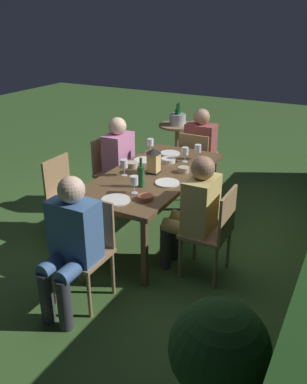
% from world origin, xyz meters
% --- Properties ---
extents(ground_plane, '(16.00, 16.00, 0.00)m').
position_xyz_m(ground_plane, '(0.00, 0.00, 0.00)').
color(ground_plane, '#385B28').
extents(dining_table, '(1.87, 0.88, 0.73)m').
position_xyz_m(dining_table, '(0.00, 0.00, 0.68)').
color(dining_table, brown).
rests_on(dining_table, ground).
extents(chair_head_far, '(0.40, 0.42, 0.87)m').
position_xyz_m(chair_head_far, '(1.18, 0.00, 0.49)').
color(chair_head_far, '#9E7A51').
rests_on(chair_head_far, ground).
extents(person_in_blue, '(0.48, 0.38, 1.15)m').
position_xyz_m(person_in_blue, '(1.38, 0.00, 0.64)').
color(person_in_blue, '#426699').
rests_on(person_in_blue, ground).
extents(chair_side_right_b, '(0.42, 0.40, 0.87)m').
position_xyz_m(chair_side_right_b, '(0.42, 0.83, 0.49)').
color(chair_side_right_b, '#9E7A51').
rests_on(chair_side_right_b, ground).
extents(person_in_mustard, '(0.38, 0.47, 1.15)m').
position_xyz_m(person_in_mustard, '(0.42, 0.64, 0.64)').
color(person_in_mustard, tan).
rests_on(person_in_mustard, ground).
extents(chair_side_left_b, '(0.42, 0.40, 0.87)m').
position_xyz_m(chair_side_left_b, '(0.42, -0.83, 0.49)').
color(chair_side_left_b, '#9E7A51').
rests_on(chair_side_left_b, ground).
extents(chair_head_near, '(0.40, 0.42, 0.87)m').
position_xyz_m(chair_head_near, '(-1.18, 0.00, 0.49)').
color(chair_head_near, '#9E7A51').
rests_on(chair_head_near, ground).
extents(person_in_rust, '(0.48, 0.38, 1.15)m').
position_xyz_m(person_in_rust, '(-1.38, 0.00, 0.64)').
color(person_in_rust, '#9E4C47').
rests_on(person_in_rust, ground).
extents(chair_side_left_a, '(0.42, 0.40, 0.87)m').
position_xyz_m(chair_side_left_a, '(-0.42, -0.83, 0.49)').
color(chair_side_left_a, '#9E7A51').
rests_on(chair_side_left_a, ground).
extents(person_in_pink, '(0.38, 0.47, 1.15)m').
position_xyz_m(person_in_pink, '(-0.42, -0.64, 0.64)').
color(person_in_pink, '#C675A3').
rests_on(person_in_pink, ground).
extents(lantern_centerpiece, '(0.15, 0.15, 0.27)m').
position_xyz_m(lantern_centerpiece, '(-0.01, 0.00, 0.88)').
color(lantern_centerpiece, black).
rests_on(lantern_centerpiece, dining_table).
extents(green_bottle_on_table, '(0.07, 0.07, 0.29)m').
position_xyz_m(green_bottle_on_table, '(0.37, 0.06, 0.84)').
color(green_bottle_on_table, '#1E5B2D').
rests_on(green_bottle_on_table, dining_table).
extents(wine_glass_a, '(0.08, 0.08, 0.17)m').
position_xyz_m(wine_glass_a, '(-0.63, 0.24, 0.85)').
color(wine_glass_a, silver).
rests_on(wine_glass_a, dining_table).
extents(wine_glass_b, '(0.08, 0.08, 0.17)m').
position_xyz_m(wine_glass_b, '(0.20, -0.24, 0.85)').
color(wine_glass_b, silver).
rests_on(wine_glass_b, dining_table).
extents(wine_glass_c, '(0.08, 0.08, 0.17)m').
position_xyz_m(wine_glass_c, '(-0.47, 0.15, 0.85)').
color(wine_glass_c, silver).
rests_on(wine_glass_c, dining_table).
extents(wine_glass_d, '(0.08, 0.08, 0.17)m').
position_xyz_m(wine_glass_d, '(0.54, 0.08, 0.85)').
color(wine_glass_d, silver).
rests_on(wine_glass_d, dining_table).
extents(wine_glass_e, '(0.08, 0.08, 0.17)m').
position_xyz_m(wine_glass_e, '(-0.58, -0.35, 0.85)').
color(wine_glass_e, silver).
rests_on(wine_glass_e, dining_table).
extents(plate_a, '(0.23, 0.23, 0.01)m').
position_xyz_m(plate_a, '(-0.64, -0.12, 0.74)').
color(plate_a, white).
rests_on(plate_a, dining_table).
extents(plate_b, '(0.24, 0.24, 0.01)m').
position_xyz_m(plate_b, '(-0.28, -0.27, 0.74)').
color(plate_b, white).
rests_on(plate_b, dining_table).
extents(plate_c, '(0.26, 0.26, 0.01)m').
position_xyz_m(plate_c, '(0.76, 0.02, 0.74)').
color(plate_c, silver).
rests_on(plate_c, dining_table).
extents(plate_d, '(0.24, 0.24, 0.01)m').
position_xyz_m(plate_d, '(0.19, 0.25, 0.74)').
color(plate_d, white).
rests_on(plate_d, dining_table).
extents(bowl_olives, '(0.13, 0.13, 0.06)m').
position_xyz_m(bowl_olives, '(-0.05, -0.28, 0.76)').
color(bowl_olives, '#BCAD8E').
rests_on(bowl_olives, dining_table).
extents(bowl_bread, '(0.12, 0.12, 0.06)m').
position_xyz_m(bowl_bread, '(-0.17, 0.27, 0.76)').
color(bowl_bread, '#BCAD8E').
rests_on(bowl_bread, dining_table).
extents(bowl_salad, '(0.16, 0.16, 0.04)m').
position_xyz_m(bowl_salad, '(-0.38, -0.01, 0.75)').
color(bowl_salad, silver).
rests_on(bowl_salad, dining_table).
extents(bowl_dip, '(0.14, 0.14, 0.04)m').
position_xyz_m(bowl_dip, '(0.62, 0.24, 0.75)').
color(bowl_dip, '#9E5138').
rests_on(bowl_dip, dining_table).
extents(side_table, '(0.59, 0.59, 0.63)m').
position_xyz_m(side_table, '(-2.28, -0.78, 0.43)').
color(side_table, '#9E7A51').
rests_on(side_table, ground).
extents(ice_bucket, '(0.26, 0.26, 0.34)m').
position_xyz_m(ice_bucket, '(-2.28, -0.78, 0.73)').
color(ice_bucket, '#B2B7BF').
rests_on(ice_bucket, side_table).
extents(potted_plant_by_hedge, '(0.57, 0.57, 0.84)m').
position_xyz_m(potted_plant_by_hedge, '(1.81, 1.37, 0.51)').
color(potted_plant_by_hedge, brown).
rests_on(potted_plant_by_hedge, ground).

